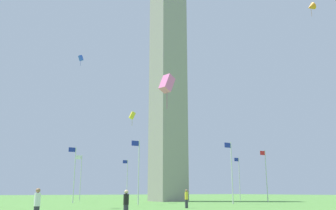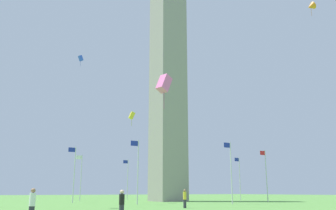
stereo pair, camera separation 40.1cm
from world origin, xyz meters
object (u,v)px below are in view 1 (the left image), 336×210
Objects in this scene: obelisk_monument at (168,71)px; person_white_shirt at (37,205)px; flagpole_s at (239,176)px; flagpole_sw at (185,178)px; person_yellow_shirt at (186,199)px; flagpole_n at (74,172)px; person_black_shirt at (126,204)px; flagpole_nw at (80,175)px; kite_orange_delta at (311,7)px; flagpole_e at (231,169)px; flagpole_se at (266,173)px; kite_pink_box at (167,84)px; kite_yellow_box at (132,115)px; flagpole_w at (127,177)px; kite_blue_box at (81,58)px; flagpole_ne at (138,169)px.

obelisk_monument reaches higher than person_white_shirt.
flagpole_s and flagpole_sw have the same top height.
flagpole_s is 35.10m from person_yellow_shirt.
flagpole_s is at bearing 180.00° from flagpole_n.
person_white_shirt reaches higher than person_black_shirt.
kite_orange_delta is (-25.68, 30.57, 25.56)m from flagpole_nw.
flagpole_s is at bearing 112.50° from flagpole_sw.
flagpole_n is at bearing 67.50° from flagpole_nw.
kite_orange_delta reaches higher than flagpole_e.
flagpole_se is 39.49m from person_black_shirt.
kite_pink_box is 1.13× the size of kite_orange_delta.
flagpole_sw is at bearing -157.50° from flagpole_n.
obelisk_monument is at bearing -0.00° from flagpole_s.
person_yellow_shirt is at bearing 83.26° from kite_yellow_box.
kite_pink_box is at bearing 80.44° from flagpole_nw.
flagpole_se is (-11.05, 11.12, -18.03)m from obelisk_monument.
kite_yellow_box is (9.53, 5.65, -10.15)m from obelisk_monument.
flagpole_w is 27.14m from kite_blue_box.
kite_blue_box is at bearing -8.45° from obelisk_monument.
flagpole_e is at bearing -36.13° from person_yellow_shirt.
flagpole_w is 48.42m from kite_pink_box.
person_white_shirt is at bearing 145.62° from person_yellow_shirt.
kite_orange_delta is at bearing -163.63° from kite_pink_box.
person_black_shirt is 48.57m from kite_orange_delta.
flagpole_sw is 3.78× the size of kite_yellow_box.
flagpole_ne is 4.59× the size of person_white_shirt.
flagpole_n is 2.89× the size of kite_pink_box.
flagpole_sw is at bearing 157.50° from flagpole_w.
kite_orange_delta reaches higher than flagpole_s.
flagpole_s is at bearing -157.50° from flagpole_ne.
kite_blue_box is (26.17, -13.36, 18.13)m from flagpole_se.
flagpole_nw is 33.31m from person_yellow_shirt.
kite_blue_box reaches higher than flagpole_s.
flagpole_sw is (-0.00, -22.23, 0.00)m from flagpole_se.
flagpole_s is at bearing 6.73° from person_white_shirt.
kite_pink_box is (-9.44, -2.47, 8.75)m from person_white_shirt.
flagpole_se is at bearing -67.56° from kite_orange_delta.
kite_yellow_box is (25.19, 5.65, 7.88)m from flagpole_s.
flagpole_e is 4.29× the size of kite_blue_box.
flagpole_w is at bearing -67.50° from flagpole_se.
kite_blue_box reaches higher than flagpole_sw.
kite_orange_delta reaches higher than flagpole_w.
flagpole_n is 3.78× the size of kite_yellow_box.
flagpole_n is at bearing -0.00° from flagpole_s.
flagpole_s reaches higher than person_white_shirt.
flagpole_s is at bearing -135.00° from flagpole_e.
kite_orange_delta is (-25.96, -2.56, 29.01)m from person_yellow_shirt.
flagpole_e is at bearing -14.39° from kite_orange_delta.
flagpole_se is 1.00× the size of flagpole_s.
person_white_shirt is (15.90, 9.43, -0.02)m from person_yellow_shirt.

